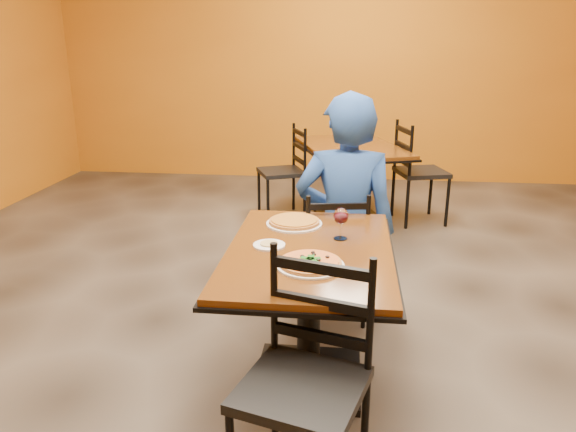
# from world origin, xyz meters

# --- Properties ---
(floor) EXTENTS (7.00, 8.00, 0.01)m
(floor) POSITION_xyz_m (0.00, 0.00, 0.00)
(floor) COLOR black
(floor) RESTS_ON ground
(wall_back) EXTENTS (7.00, 0.01, 3.00)m
(wall_back) POSITION_xyz_m (0.00, 4.00, 1.50)
(wall_back) COLOR #BA6D14
(wall_back) RESTS_ON ground
(table_main) EXTENTS (0.83, 1.23, 0.75)m
(table_main) POSITION_xyz_m (0.00, -0.50, 0.56)
(table_main) COLOR #56300D
(table_main) RESTS_ON floor
(table_second) EXTENTS (1.24, 1.51, 0.75)m
(table_second) POSITION_xyz_m (0.19, 2.30, 0.56)
(table_second) COLOR #56300D
(table_second) RESTS_ON floor
(chair_main_near) EXTENTS (0.54, 0.54, 0.97)m
(chair_main_near) POSITION_xyz_m (0.03, -1.27, 0.49)
(chair_main_near) COLOR black
(chair_main_near) RESTS_ON floor
(chair_main_far) EXTENTS (0.45, 0.45, 0.87)m
(chair_main_far) POSITION_xyz_m (0.10, 0.24, 0.43)
(chair_main_far) COLOR black
(chair_main_far) RESTS_ON floor
(chair_second_left) EXTENTS (0.54, 0.54, 0.92)m
(chair_second_left) POSITION_xyz_m (-0.49, 2.30, 0.46)
(chair_second_left) COLOR black
(chair_second_left) RESTS_ON floor
(chair_second_right) EXTENTS (0.55, 0.55, 0.99)m
(chair_second_right) POSITION_xyz_m (0.88, 2.30, 0.49)
(chair_second_right) COLOR black
(chair_second_right) RESTS_ON floor
(diner) EXTENTS (0.69, 0.46, 1.43)m
(diner) POSITION_xyz_m (0.17, 0.51, 0.71)
(diner) COLOR navy
(diner) RESTS_ON floor
(plate_main) EXTENTS (0.31, 0.31, 0.01)m
(plate_main) POSITION_xyz_m (0.02, -0.72, 0.76)
(plate_main) COLOR white
(plate_main) RESTS_ON table_main
(pizza_main) EXTENTS (0.28, 0.28, 0.02)m
(pizza_main) POSITION_xyz_m (0.02, -0.72, 0.77)
(pizza_main) COLOR #9A0D0B
(pizza_main) RESTS_ON plate_main
(plate_far) EXTENTS (0.31, 0.31, 0.01)m
(plate_far) POSITION_xyz_m (-0.11, -0.14, 0.76)
(plate_far) COLOR white
(plate_far) RESTS_ON table_main
(pizza_far) EXTENTS (0.28, 0.28, 0.02)m
(pizza_far) POSITION_xyz_m (-0.11, -0.14, 0.77)
(pizza_far) COLOR #C78A26
(pizza_far) RESTS_ON plate_far
(side_plate) EXTENTS (0.16, 0.16, 0.01)m
(side_plate) POSITION_xyz_m (-0.20, -0.49, 0.76)
(side_plate) COLOR white
(side_plate) RESTS_ON table_main
(dip) EXTENTS (0.09, 0.09, 0.01)m
(dip) POSITION_xyz_m (-0.20, -0.49, 0.76)
(dip) COLOR tan
(dip) RESTS_ON side_plate
(wine_glass) EXTENTS (0.08, 0.08, 0.18)m
(wine_glass) POSITION_xyz_m (0.15, -0.34, 0.84)
(wine_glass) COLOR white
(wine_glass) RESTS_ON table_main
(fork) EXTENTS (0.02, 0.19, 0.00)m
(fork) POSITION_xyz_m (-0.13, -0.74, 0.75)
(fork) COLOR silver
(fork) RESTS_ON table_main
(knife) EXTENTS (0.03, 0.21, 0.00)m
(knife) POSITION_xyz_m (0.30, -0.76, 0.75)
(knife) COLOR silver
(knife) RESTS_ON table_main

